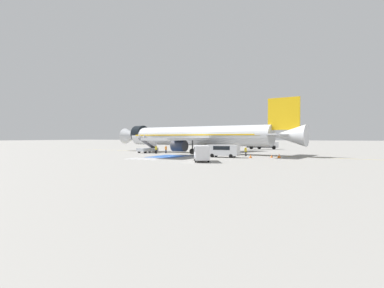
{
  "coord_description": "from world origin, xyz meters",
  "views": [
    {
      "loc": [
        25.87,
        -58.71,
        3.39
      ],
      "look_at": [
        1.3,
        -1.41,
        2.02
      ],
      "focal_mm": 28.0,
      "sensor_mm": 36.0,
      "label": 1
    }
  ],
  "objects": [
    {
      "name": "ground_crew_2",
      "position": [
        13.54,
        -5.37,
        0.96
      ],
      "size": [
        0.46,
        0.3,
        1.68
      ],
      "rotation": [
        0.0,
        0.0,
        3.3
      ],
      "color": "#2D2D33",
      "rests_on": "ground_plane"
    },
    {
      "name": "fuel_tanker",
      "position": [
        10.52,
        27.82,
        1.85
      ],
      "size": [
        9.08,
        3.93,
        3.63
      ],
      "rotation": [
        0.0,
        0.0,
        -1.4
      ],
      "color": "#38383D",
      "rests_on": "ground_plane"
    },
    {
      "name": "ground_crew_3",
      "position": [
        -5.69,
        -4.2,
        1.01
      ],
      "size": [
        0.46,
        0.29,
        1.74
      ],
      "rotation": [
        0.0,
        0.0,
        3.29
      ],
      "color": "black",
      "rests_on": "ground_plane"
    },
    {
      "name": "apron_walkway_bar_1",
      "position": [
        -0.86,
        -18.42,
        0.0
      ],
      "size": [
        0.44,
        3.6,
        0.01
      ],
      "primitive_type": "cube",
      "color": "silver",
      "rests_on": "ground_plane"
    },
    {
      "name": "ground_plane",
      "position": [
        0.0,
        0.0,
        0.0
      ],
      "size": [
        600.0,
        600.0,
        0.0
      ],
      "primitive_type": "plane",
      "color": "gray"
    },
    {
      "name": "ground_crew_0",
      "position": [
        -4.33,
        -2.4,
        0.95
      ],
      "size": [
        0.33,
        0.47,
        1.65
      ],
      "rotation": [
        0.0,
        0.0,
        1.31
      ],
      "color": "#191E38",
      "rests_on": "ground_plane"
    },
    {
      "name": "traffic_cone_1",
      "position": [
        15.33,
        -9.6,
        0.28
      ],
      "size": [
        0.51,
        0.51,
        0.57
      ],
      "color": "orange",
      "rests_on": "ground_plane"
    },
    {
      "name": "traffic_cone_2",
      "position": [
        18.39,
        -7.31,
        0.25
      ],
      "size": [
        0.46,
        0.46,
        0.51
      ],
      "color": "orange",
      "rests_on": "ground_plane"
    },
    {
      "name": "airliner",
      "position": [
        1.56,
        0.66,
        3.69
      ],
      "size": [
        44.83,
        36.82,
        10.5
      ],
      "rotation": [
        0.0,
        0.0,
        1.36
      ],
      "color": "silver",
      "rests_on": "ground_plane"
    },
    {
      "name": "apron_walkway_bar_4",
      "position": [
        2.74,
        -18.42,
        0.0
      ],
      "size": [
        0.44,
        3.6,
        0.01
      ],
      "primitive_type": "cube",
      "color": "silver",
      "rests_on": "ground_plane"
    },
    {
      "name": "apron_walkway_bar_3",
      "position": [
        1.54,
        -18.42,
        0.0
      ],
      "size": [
        0.44,
        3.6,
        0.01
      ],
      "primitive_type": "cube",
      "color": "silver",
      "rests_on": "ground_plane"
    },
    {
      "name": "boarding_stairs_forward",
      "position": [
        -9.25,
        -1.76,
        0.98
      ],
      "size": [
        3.14,
        5.51,
        3.94
      ],
      "rotation": [
        0.0,
        0.0,
        -0.21
      ],
      "color": "#ADB2BA",
      "rests_on": "ground_plane"
    },
    {
      "name": "service_van_0",
      "position": [
        10.58,
        -19.74,
        1.34
      ],
      "size": [
        3.81,
        5.32,
        2.24
      ],
      "rotation": [
        0.0,
        0.0,
        3.58
      ],
      "color": "silver",
      "rests_on": "ground_plane"
    },
    {
      "name": "apron_stand_patch_blue",
      "position": [
        0.94,
        -11.15,
        0.0
      ],
      "size": [
        5.33,
        8.58,
        0.01
      ],
      "primitive_type": "cube",
      "color": "#2856A8",
      "rests_on": "ground_plane"
    },
    {
      "name": "traffic_cone_0",
      "position": [
        19.66,
        -7.58,
        0.35
      ],
      "size": [
        0.62,
        0.62,
        0.69
      ],
      "color": "orange",
      "rests_on": "ground_plane"
    },
    {
      "name": "apron_walkway_bar_2",
      "position": [
        0.34,
        -18.42,
        0.0
      ],
      "size": [
        0.44,
        3.6,
        0.01
      ],
      "primitive_type": "cube",
      "color": "silver",
      "rests_on": "ground_plane"
    },
    {
      "name": "apron_leadline_yellow",
      "position": [
        0.94,
        0.79,
        0.0
      ],
      "size": [
        76.72,
        16.31,
        0.01
      ],
      "primitive_type": "cube",
      "rotation": [
        0.0,
        0.0,
        1.36
      ],
      "color": "gold",
      "rests_on": "ground_plane"
    },
    {
      "name": "ground_crew_1",
      "position": [
        3.93,
        -3.55,
        1.06
      ],
      "size": [
        0.47,
        0.32,
        1.83
      ],
      "rotation": [
        0.0,
        0.0,
        3.37
      ],
      "color": "#191E38",
      "rests_on": "ground_plane"
    },
    {
      "name": "apron_walkway_bar_0",
      "position": [
        -2.06,
        -18.42,
        0.0
      ],
      "size": [
        0.44,
        3.6,
        0.01
      ],
      "primitive_type": "cube",
      "color": "silver",
      "rests_on": "ground_plane"
    },
    {
      "name": "service_van_1",
      "position": [
        10.76,
        -9.97,
        1.28
      ],
      "size": [
        5.45,
        2.22,
        2.13
      ],
      "rotation": [
        0.0,
        0.0,
        4.66
      ],
      "color": "silver",
      "rests_on": "ground_plane"
    }
  ]
}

